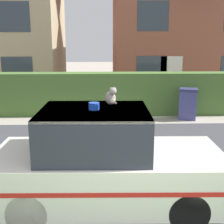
{
  "coord_description": "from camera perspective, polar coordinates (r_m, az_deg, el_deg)",
  "views": [
    {
      "loc": [
        -0.57,
        -2.3,
        2.79
      ],
      "look_at": [
        -0.34,
        5.28,
        1.05
      ],
      "focal_mm": 50.0,
      "sensor_mm": 36.0,
      "label": 1
    }
  ],
  "objects": [
    {
      "name": "wheelie_bin",
      "position": [
        11.6,
        13.72,
        1.48
      ],
      "size": [
        0.77,
        0.73,
        1.12
      ],
      "rotation": [
        0.0,
        0.0,
        -0.31
      ],
      "color": "#474C8C",
      "rests_on": "ground"
    },
    {
      "name": "police_car",
      "position": [
        5.3,
        -1.38,
        -9.35
      ],
      "size": [
        3.87,
        1.78,
        1.81
      ],
      "rotation": [
        0.0,
        0.0,
        -0.02
      ],
      "color": "black",
      "rests_on": "road_strip"
    },
    {
      "name": "garden_hedge",
      "position": [
        12.01,
        -1.31,
        3.38
      ],
      "size": [
        11.69,
        0.85,
        1.6
      ],
      "primitive_type": "cube",
      "color": "#4C7233",
      "rests_on": "ground"
    },
    {
      "name": "road_strip",
      "position": [
        7.44,
        2.82,
        -9.08
      ],
      "size": [
        28.0,
        6.79,
        0.01
      ],
      "primitive_type": "cube",
      "color": "#424247",
      "rests_on": "ground"
    },
    {
      "name": "house_right",
      "position": [
        17.75,
        12.43,
        16.13
      ],
      "size": [
        7.43,
        6.15,
        7.59
      ],
      "color": "#93513D",
      "rests_on": "ground"
    },
    {
      "name": "cat",
      "position": [
        4.82,
        -0.18,
        2.76
      ],
      "size": [
        0.23,
        0.35,
        0.3
      ],
      "rotation": [
        0.0,
        0.0,
        5.08
      ],
      "color": "gray",
      "rests_on": "police_car"
    }
  ]
}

